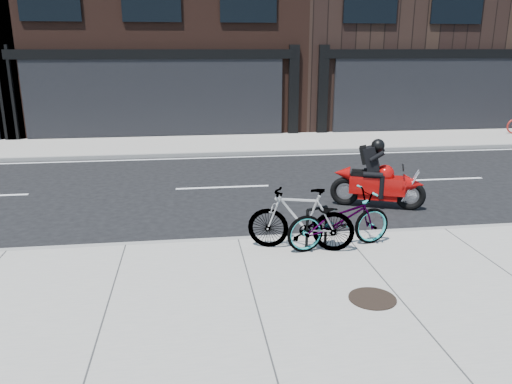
{
  "coord_description": "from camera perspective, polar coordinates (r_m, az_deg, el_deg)",
  "views": [
    {
      "loc": [
        -0.82,
        -10.44,
        3.48
      ],
      "look_at": [
        0.38,
        -1.62,
        0.9
      ],
      "focal_mm": 35.0,
      "sensor_mm": 36.0,
      "label": 1
    }
  ],
  "objects": [
    {
      "name": "ground",
      "position": [
        11.03,
        -3.09,
        -2.25
      ],
      "size": [
        120.0,
        120.0,
        0.0
      ],
      "primitive_type": "plane",
      "color": "black",
      "rests_on": "ground"
    },
    {
      "name": "sidewalk_near",
      "position": [
        6.47,
        0.75,
        -15.68
      ],
      "size": [
        60.0,
        6.0,
        0.13
      ],
      "primitive_type": "cube",
      "color": "gray",
      "rests_on": "ground"
    },
    {
      "name": "sidewalk_far",
      "position": [
        18.52,
        -5.11,
        5.47
      ],
      "size": [
        60.0,
        3.5,
        0.13
      ],
      "primitive_type": "cube",
      "color": "gray",
      "rests_on": "ground"
    },
    {
      "name": "bike_rack",
      "position": [
        8.62,
        6.94,
        -3.67
      ],
      "size": [
        0.42,
        0.2,
        0.75
      ],
      "rotation": [
        0.0,
        0.0,
        0.38
      ],
      "color": "black",
      "rests_on": "sidewalk_near"
    },
    {
      "name": "bicycle_front",
      "position": [
        8.71,
        9.48,
        -3.14
      ],
      "size": [
        2.01,
        1.0,
        1.01
      ],
      "primitive_type": "imported",
      "rotation": [
        0.0,
        0.0,
        1.75
      ],
      "color": "gray",
      "rests_on": "sidewalk_near"
    },
    {
      "name": "bicycle_rear",
      "position": [
        8.52,
        5.13,
        -3.09
      ],
      "size": [
        1.9,
        1.02,
        1.1
      ],
      "primitive_type": "imported",
      "rotation": [
        0.0,
        0.0,
        4.42
      ],
      "color": "gray",
      "rests_on": "sidewalk_near"
    },
    {
      "name": "motorcycle",
      "position": [
        11.47,
        14.21,
        1.32
      ],
      "size": [
        2.0,
        1.11,
        1.57
      ],
      "rotation": [
        0.0,
        0.0,
        -0.39
      ],
      "color": "black",
      "rests_on": "ground"
    },
    {
      "name": "manhole_cover",
      "position": [
        7.25,
        13.16,
        -11.76
      ],
      "size": [
        0.71,
        0.71,
        0.02
      ],
      "primitive_type": "cylinder",
      "rotation": [
        0.0,
        0.0,
        -0.08
      ],
      "color": "black",
      "rests_on": "sidewalk_near"
    }
  ]
}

